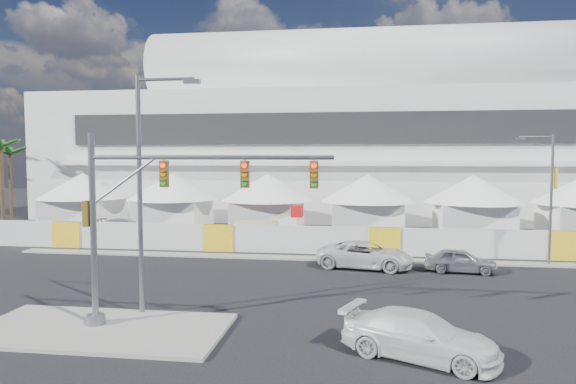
# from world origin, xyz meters

# --- Properties ---
(ground) EXTENTS (160.00, 160.00, 0.00)m
(ground) POSITION_xyz_m (0.00, 0.00, 0.00)
(ground) COLOR black
(ground) RESTS_ON ground
(median_island) EXTENTS (10.00, 5.00, 0.15)m
(median_island) POSITION_xyz_m (-6.00, -3.00, 0.07)
(median_island) COLOR gray
(median_island) RESTS_ON ground
(stadium) EXTENTS (80.00, 24.80, 21.98)m
(stadium) POSITION_xyz_m (8.71, 41.50, 9.45)
(stadium) COLOR silver
(stadium) RESTS_ON ground
(tent_row) EXTENTS (53.40, 8.40, 5.40)m
(tent_row) POSITION_xyz_m (0.50, 24.00, 3.15)
(tent_row) COLOR white
(tent_row) RESTS_ON ground
(hoarding_fence) EXTENTS (70.00, 0.25, 2.00)m
(hoarding_fence) POSITION_xyz_m (6.00, 14.50, 1.00)
(hoarding_fence) COLOR silver
(hoarding_fence) RESTS_ON ground
(palm_cluster) EXTENTS (10.60, 10.60, 8.55)m
(palm_cluster) POSITION_xyz_m (-33.46, 29.50, 6.88)
(palm_cluster) COLOR #47331E
(palm_cluster) RESTS_ON ground
(sedan_silver) EXTENTS (2.15, 4.37, 1.43)m
(sedan_silver) POSITION_xyz_m (10.30, 9.80, 0.72)
(sedan_silver) COLOR #A7A8AC
(sedan_silver) RESTS_ON ground
(pickup_curb) EXTENTS (3.76, 6.35, 1.66)m
(pickup_curb) POSITION_xyz_m (4.65, 10.22, 0.83)
(pickup_curb) COLOR silver
(pickup_curb) RESTS_ON ground
(pickup_near) EXTENTS (4.14, 5.87, 1.58)m
(pickup_near) POSITION_xyz_m (6.33, -4.04, 0.79)
(pickup_near) COLOR white
(pickup_near) RESTS_ON ground
(lot_car_c) EXTENTS (2.61, 5.60, 1.58)m
(lot_car_c) POSITION_xyz_m (-15.75, 19.75, 0.79)
(lot_car_c) COLOR #BBBBC0
(lot_car_c) RESTS_ON ground
(traffic_mast) EXTENTS (10.06, 0.76, 7.77)m
(traffic_mast) POSITION_xyz_m (-4.37, -2.63, 4.45)
(traffic_mast) COLOR slate
(traffic_mast) RESTS_ON median_island
(streetlight_median) EXTENTS (2.86, 0.29, 10.34)m
(streetlight_median) POSITION_xyz_m (-4.95, -0.80, 6.08)
(streetlight_median) COLOR slate
(streetlight_median) RESTS_ON median_island
(streetlight_curb) EXTENTS (2.49, 0.56, 8.40)m
(streetlight_curb) POSITION_xyz_m (16.11, 12.50, 4.88)
(streetlight_curb) COLOR slate
(streetlight_curb) RESTS_ON ground
(boom_lift) EXTENTS (6.50, 1.74, 3.27)m
(boom_lift) POSITION_xyz_m (-4.18, 17.13, 0.88)
(boom_lift) COLOR red
(boom_lift) RESTS_ON ground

